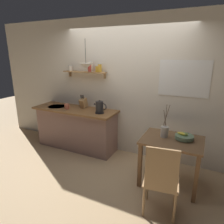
{
  "coord_description": "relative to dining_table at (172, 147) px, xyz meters",
  "views": [
    {
      "loc": [
        1.5,
        -3.02,
        2.03
      ],
      "look_at": [
        -0.1,
        0.25,
        0.95
      ],
      "focal_mm": 32.19,
      "sensor_mm": 36.0,
      "label": 1
    }
  ],
  "objects": [
    {
      "name": "electric_kettle",
      "position": [
        -1.45,
        0.34,
        0.38
      ],
      "size": [
        0.27,
        0.17,
        0.26
      ],
      "color": "black",
      "rests_on": "kitchen_counter"
    },
    {
      "name": "dining_table",
      "position": [
        0.0,
        0.0,
        0.0
      ],
      "size": [
        0.9,
        0.69,
        0.77
      ],
      "color": "brown",
      "rests_on": "ground_plane"
    },
    {
      "name": "dining_chair_near",
      "position": [
        0.02,
        -0.74,
        -0.08
      ],
      "size": [
        0.49,
        0.44,
        0.99
      ],
      "color": "tan",
      "rests_on": "ground_plane"
    },
    {
      "name": "kitchen_counter",
      "position": [
        -2.09,
        0.42,
        -0.17
      ],
      "size": [
        1.83,
        0.63,
        0.9
      ],
      "color": "gray",
      "rests_on": "ground_plane"
    },
    {
      "name": "twig_vase",
      "position": [
        -0.13,
        0.04,
        0.23
      ],
      "size": [
        0.12,
        0.12,
        0.52
      ],
      "color": "#B7B2A8",
      "rests_on": "dining_table"
    },
    {
      "name": "back_wall",
      "position": [
        -0.89,
        0.75,
        0.72
      ],
      "size": [
        6.8,
        0.11,
        2.7
      ],
      "color": "silver",
      "rests_on": "ground_plane"
    },
    {
      "name": "knife_block",
      "position": [
        -1.95,
        0.52,
        0.38
      ],
      "size": [
        0.11,
        0.19,
        0.29
      ],
      "color": "tan",
      "rests_on": "kitchen_counter"
    },
    {
      "name": "fruit_bowl",
      "position": [
        0.16,
        0.07,
        0.18
      ],
      "size": [
        0.27,
        0.27,
        0.12
      ],
      "color": "slate",
      "rests_on": "dining_table"
    },
    {
      "name": "pendant_lamp",
      "position": [
        -1.73,
        0.33,
        1.16
      ],
      "size": [
        0.25,
        0.25,
        0.55
      ],
      "color": "black"
    },
    {
      "name": "wall_shelf",
      "position": [
        -1.85,
        0.59,
        1.07
      ],
      "size": [
        0.96,
        0.2,
        0.33
      ],
      "color": "tan"
    },
    {
      "name": "coffee_mug_by_sink",
      "position": [
        -2.22,
        0.31,
        0.32
      ],
      "size": [
        0.14,
        0.09,
        0.11
      ],
      "color": "#C6664C",
      "rests_on": "kitchen_counter"
    },
    {
      "name": "ground_plane",
      "position": [
        -1.09,
        0.1,
        -0.63
      ],
      "size": [
        14.0,
        14.0,
        0.0
      ],
      "primitive_type": "plane",
      "color": "tan"
    }
  ]
}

